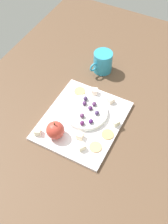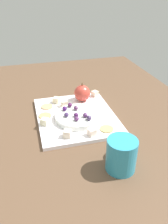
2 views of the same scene
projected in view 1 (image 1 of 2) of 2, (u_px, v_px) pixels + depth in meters
table at (80, 113)px, 111.95cm from camera, size 144.87×91.44×3.86cm
platter at (83, 121)px, 106.56cm from camera, size 32.95×27.81×1.22cm
serving_dish at (86, 112)px, 107.05cm from camera, size 16.36×16.36×1.81cm
apple_whole at (55, 130)px, 99.23cm from camera, size 6.51×6.51×6.51cm
apple_stem at (54, 124)px, 96.19cm from camera, size 0.50×0.50×1.20cm
cheese_cube_0 at (111, 100)px, 110.48cm from camera, size 3.11×3.11×2.32cm
cheese_cube_1 at (38, 132)px, 101.37cm from camera, size 3.12×3.12×2.32cm
cheese_cube_2 at (81, 147)px, 97.53cm from camera, size 3.22×3.22×2.32cm
cheese_cube_3 at (80, 136)px, 100.29cm from camera, size 2.55×2.55×2.32cm
cheese_cube_4 at (95, 91)px, 113.29cm from camera, size 2.92×2.92×2.32cm
cheese_cube_5 at (116, 122)px, 103.86cm from camera, size 3.21×3.21×2.32cm
cracker_0 at (80, 91)px, 114.68cm from camera, size 4.47×4.47×0.40cm
cracker_1 at (96, 147)px, 98.56cm from camera, size 4.47×4.47×0.40cm
cracker_2 at (108, 134)px, 101.80cm from camera, size 4.47×4.47×0.40cm
grape_0 at (94, 104)px, 107.45cm from camera, size 1.80×1.62×1.51cm
grape_1 at (91, 108)px, 106.39cm from camera, size 1.80×1.62×1.44cm
grape_2 at (82, 116)px, 103.92cm from camera, size 1.80×1.62×1.66cm
grape_3 at (84, 103)px, 107.65cm from camera, size 1.80×1.62×1.54cm
grape_4 at (97, 113)px, 104.80cm from camera, size 1.80×1.62×1.50cm
grape_5 at (86, 99)px, 108.98cm from camera, size 1.80×1.62×1.69cm
grape_6 at (91, 121)px, 102.41cm from camera, size 1.80×1.62×1.54cm
grape_7 at (82, 123)px, 101.91cm from camera, size 1.80×1.62×1.55cm
cup at (103, 62)px, 120.64cm from camera, size 10.81×8.00×9.25cm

